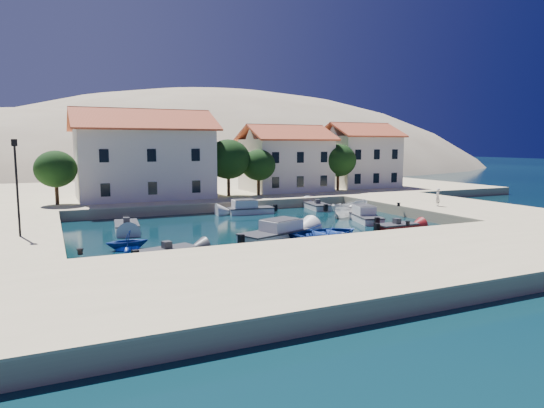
{
  "coord_description": "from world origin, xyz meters",
  "views": [
    {
      "loc": [
        -15.61,
        -26.71,
        6.91
      ],
      "look_at": [
        0.98,
        9.27,
        2.0
      ],
      "focal_mm": 32.0,
      "sensor_mm": 36.0,
      "label": 1
    }
  ],
  "objects": [
    {
      "name": "ground",
      "position": [
        0.0,
        0.0,
        0.0
      ],
      "size": [
        400.0,
        400.0,
        0.0
      ],
      "primitive_type": "plane",
      "color": "black",
      "rests_on": "ground"
    },
    {
      "name": "quay_south",
      "position": [
        0.0,
        -6.0,
        0.5
      ],
      "size": [
        52.0,
        12.0,
        1.0
      ],
      "primitive_type": "cube",
      "color": "#C2B285",
      "rests_on": "ground"
    },
    {
      "name": "quay_east",
      "position": [
        20.5,
        10.0,
        0.5
      ],
      "size": [
        11.0,
        20.0,
        1.0
      ],
      "primitive_type": "cube",
      "color": "#C2B285",
      "rests_on": "ground"
    },
    {
      "name": "quay_north",
      "position": [
        2.0,
        38.0,
        0.5
      ],
      "size": [
        80.0,
        36.0,
        1.0
      ],
      "primitive_type": "cube",
      "color": "#C2B285",
      "rests_on": "ground"
    },
    {
      "name": "hills",
      "position": [
        20.64,
        123.62,
        -23.4
      ],
      "size": [
        254.0,
        176.0,
        99.0
      ],
      "color": "gray",
      "rests_on": "ground"
    },
    {
      "name": "building_left",
      "position": [
        -6.0,
        28.0,
        5.94
      ],
      "size": [
        14.7,
        9.45,
        9.7
      ],
      "color": "silver",
      "rests_on": "quay_north"
    },
    {
      "name": "building_mid",
      "position": [
        12.0,
        29.0,
        5.22
      ],
      "size": [
        10.5,
        8.4,
        8.3
      ],
      "color": "silver",
      "rests_on": "quay_north"
    },
    {
      "name": "building_right",
      "position": [
        24.0,
        30.0,
        5.47
      ],
      "size": [
        9.45,
        8.4,
        8.8
      ],
      "color": "silver",
      "rests_on": "quay_north"
    },
    {
      "name": "trees",
      "position": [
        4.51,
        25.46,
        4.84
      ],
      "size": [
        37.3,
        5.3,
        6.45
      ],
      "color": "#382314",
      "rests_on": "quay_north"
    },
    {
      "name": "lamppost",
      "position": [
        -17.5,
        8.0,
        4.75
      ],
      "size": [
        0.35,
        0.25,
        6.22
      ],
      "color": "black",
      "rests_on": "quay_west"
    },
    {
      "name": "bollards",
      "position": [
        2.8,
        3.87,
        1.15
      ],
      "size": [
        29.36,
        9.56,
        0.3
      ],
      "color": "black",
      "rests_on": "ground"
    },
    {
      "name": "motorboat_grey_sw",
      "position": [
        -9.33,
        2.18,
        0.3
      ],
      "size": [
        3.78,
        2.44,
        1.25
      ],
      "rotation": [
        0.0,
        0.0,
        0.28
      ],
      "color": "#343439",
      "rests_on": "ground"
    },
    {
      "name": "cabin_cruiser_south",
      "position": [
        -0.97,
        4.7,
        0.48
      ],
      "size": [
        5.85,
        4.0,
        1.6
      ],
      "rotation": [
        0.0,
        0.0,
        0.35
      ],
      "color": "silver",
      "rests_on": "ground"
    },
    {
      "name": "rowboat_south",
      "position": [
        2.56,
        3.28,
        0.0
      ],
      "size": [
        5.9,
        4.48,
        1.14
      ],
      "primitive_type": "imported",
      "rotation": [
        0.0,
        0.0,
        1.67
      ],
      "color": "navy",
      "rests_on": "ground"
    },
    {
      "name": "motorboat_red_se",
      "position": [
        9.34,
        3.66,
        0.3
      ],
      "size": [
        3.41,
        1.59,
        1.25
      ],
      "rotation": [
        0.0,
        0.0,
        0.03
      ],
      "color": "maroon",
      "rests_on": "ground"
    },
    {
      "name": "cabin_cruiser_east",
      "position": [
        9.93,
        8.57,
        0.48
      ],
      "size": [
        2.95,
        4.8,
        1.6
      ],
      "rotation": [
        0.0,
        0.0,
        1.3
      ],
      "color": "silver",
      "rests_on": "ground"
    },
    {
      "name": "boat_east",
      "position": [
        10.26,
        11.7,
        0.0
      ],
      "size": [
        4.75,
        2.62,
        1.73
      ],
      "primitive_type": "imported",
      "rotation": [
        0.0,
        0.0,
        1.79
      ],
      "color": "silver",
      "rests_on": "ground"
    },
    {
      "name": "motorboat_white_ne",
      "position": [
        10.27,
        17.81,
        0.29
      ],
      "size": [
        2.35,
        4.1,
        1.25
      ],
      "rotation": [
        0.0,
        0.0,
        1.43
      ],
      "color": "silver",
      "rests_on": "ground"
    },
    {
      "name": "rowboat_west",
      "position": [
        -11.16,
        5.73,
        0.0
      ],
      "size": [
        2.71,
        2.35,
        1.41
      ],
      "primitive_type": "imported",
      "rotation": [
        0.0,
        0.0,
        -1.56
      ],
      "color": "navy",
      "rests_on": "ground"
    },
    {
      "name": "motorboat_white_west",
      "position": [
        -10.13,
        13.19,
        0.29
      ],
      "size": [
        2.23,
        4.28,
        1.25
      ],
      "rotation": [
        0.0,
        0.0,
        -1.67
      ],
      "color": "silver",
      "rests_on": "ground"
    },
    {
      "name": "cabin_cruiser_north",
      "position": [
        2.54,
        17.79,
        0.48
      ],
      "size": [
        4.66,
        2.33,
        1.6
      ],
      "rotation": [
        0.0,
        0.0,
        3.04
      ],
      "color": "silver",
      "rests_on": "ground"
    },
    {
      "name": "pedestrian",
      "position": [
        18.07,
        8.44,
        1.86
      ],
      "size": [
        0.74,
        0.64,
        1.71
      ],
      "primitive_type": "imported",
      "rotation": [
        0.0,
        0.0,
        3.6
      ],
      "color": "silver",
      "rests_on": "quay_east"
    }
  ]
}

